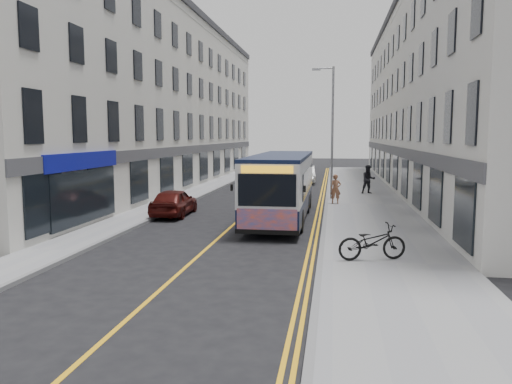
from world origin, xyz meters
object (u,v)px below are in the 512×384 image
(pedestrian_near, at_px, (336,189))
(car_maroon, at_px, (174,202))
(pedestrian_far, at_px, (368,179))
(city_bus, at_px, (282,184))
(car_white, at_px, (305,175))
(bicycle, at_px, (372,242))
(streetlamp, at_px, (331,128))

(pedestrian_near, bearing_deg, car_maroon, -152.54)
(pedestrian_far, bearing_deg, car_maroon, -146.26)
(city_bus, relative_size, car_white, 2.47)
(bicycle, distance_m, car_white, 26.17)
(pedestrian_near, xyz_separation_m, car_white, (-2.43, 13.17, -0.24))
(pedestrian_near, bearing_deg, streetlamp, 94.68)
(car_maroon, bearing_deg, city_bus, 176.01)
(streetlamp, xyz_separation_m, city_bus, (-2.21, -7.22, -2.71))
(pedestrian_far, bearing_deg, pedestrian_near, -123.49)
(pedestrian_near, distance_m, pedestrian_far, 5.67)
(pedestrian_far, xyz_separation_m, car_maroon, (-10.05, -10.03, -0.38))
(streetlamp, relative_size, city_bus, 0.76)
(streetlamp, bearing_deg, pedestrian_far, 50.76)
(car_white, bearing_deg, city_bus, -94.91)
(city_bus, bearing_deg, car_white, 89.67)
(pedestrian_near, bearing_deg, pedestrian_far, 63.98)
(car_maroon, bearing_deg, pedestrian_near, -150.39)
(streetlamp, distance_m, car_maroon, 10.95)
(streetlamp, distance_m, car_white, 11.74)
(pedestrian_near, relative_size, car_maroon, 0.42)
(city_bus, height_order, car_white, city_bus)
(bicycle, bearing_deg, streetlamp, -11.45)
(city_bus, distance_m, pedestrian_far, 11.29)
(streetlamp, xyz_separation_m, car_maroon, (-7.57, -7.00, -3.70))
(car_white, xyz_separation_m, car_maroon, (-5.46, -17.95, -0.03))
(streetlamp, xyz_separation_m, bicycle, (1.40, -14.98, -3.70))
(bicycle, bearing_deg, car_maroon, 31.53)
(city_bus, bearing_deg, bicycle, -65.04)
(bicycle, height_order, pedestrian_far, pedestrian_far)
(city_bus, xyz_separation_m, car_maroon, (-5.36, 0.22, -1.00))
(city_bus, bearing_deg, pedestrian_far, 65.43)
(streetlamp, distance_m, pedestrian_near, 4.10)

